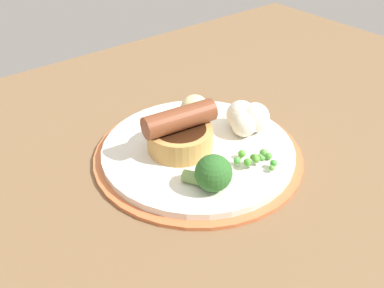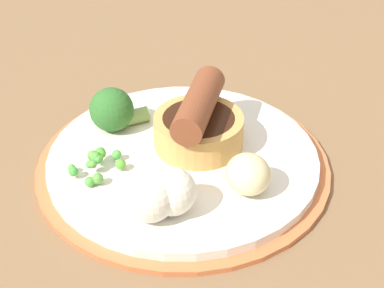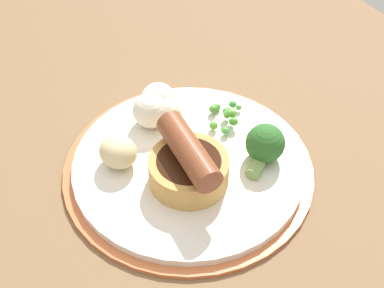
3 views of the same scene
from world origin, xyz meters
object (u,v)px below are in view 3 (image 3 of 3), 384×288
dinner_plate (191,167)px  pea_pile (226,115)px  sausage_pudding (189,165)px  broccoli_floret_near (265,145)px  potato_chunk_1 (116,150)px  cauliflower_floret (157,107)px

dinner_plate → pea_pile: (3.05, -6.97, 1.79)cm
dinner_plate → pea_pile: size_ratio=5.36×
sausage_pudding → broccoli_floret_near: size_ratio=1.71×
broccoli_floret_near → potato_chunk_1: (8.63, 13.39, -0.34)cm
dinner_plate → cauliflower_floret: (7.76, -0.66, 2.80)cm
pea_pile → potato_chunk_1: 13.57cm
dinner_plate → sausage_pudding: 4.09cm
broccoli_floret_near → sausage_pudding: bearing=137.4°
sausage_pudding → broccoli_floret_near: 8.75cm
pea_pile → potato_chunk_1: size_ratio=1.22×
broccoli_floret_near → cauliflower_floret: broccoli_floret_near is taller
dinner_plate → broccoli_floret_near: bearing=-119.7°
pea_pile → sausage_pudding: bearing=120.4°
cauliflower_floret → pea_pile: bearing=-126.8°
dinner_plate → pea_pile: pea_pile is taller
cauliflower_floret → broccoli_floret_near: bearing=-151.9°
broccoli_floret_near → cauliflower_floret: bearing=88.4°
cauliflower_floret → dinner_plate: bearing=175.1°
pea_pile → potato_chunk_1: potato_chunk_1 is taller
dinner_plate → potato_chunk_1: bearing=54.1°
sausage_pudding → broccoli_floret_near: sausage_pudding is taller
pea_pile → broccoli_floret_near: size_ratio=0.89×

